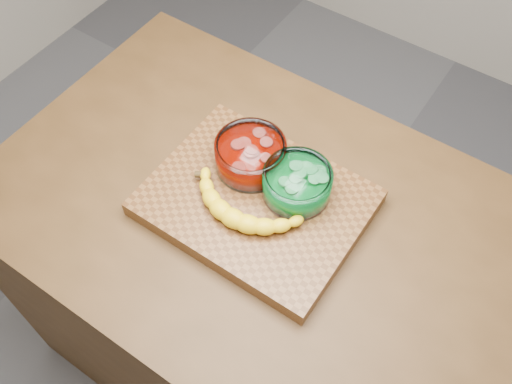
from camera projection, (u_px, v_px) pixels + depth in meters
The scene contains 6 objects.
ground at pixel (256, 349), 1.98m from camera, with size 3.50×3.50×0.00m, color #56565A.
counter at pixel (256, 294), 1.61m from camera, with size 1.20×0.80×0.90m, color #492F16.
cutting_board at pixel (256, 203), 1.23m from camera, with size 0.45×0.35×0.04m, color brown.
bowl_red at pixel (251, 156), 1.23m from camera, with size 0.15×0.15×0.07m.
bowl_green at pixel (297, 184), 1.19m from camera, with size 0.15×0.15×0.07m.
banana at pixel (241, 207), 1.17m from camera, with size 0.29×0.13×0.04m, color yellow, non-canonical shape.
Camera 1 is at (0.38, -0.56, 1.94)m, focal length 40.00 mm.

